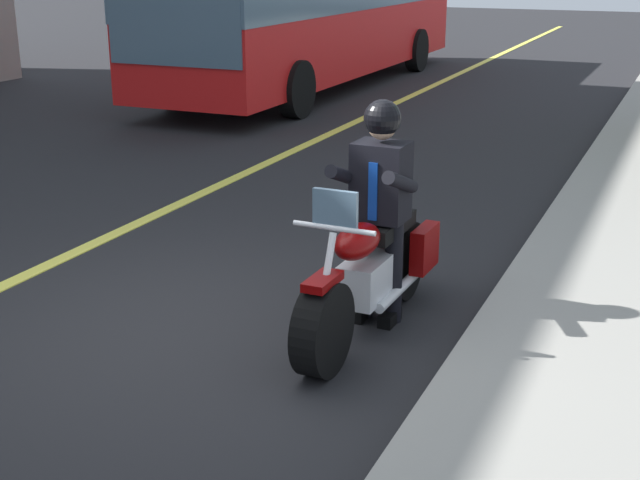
% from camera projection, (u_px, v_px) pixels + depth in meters
% --- Properties ---
extents(ground_plane, '(80.00, 80.00, 0.00)m').
position_uv_depth(ground_plane, '(191.00, 332.00, 6.70)').
color(ground_plane, black).
extents(motorcycle_main, '(2.21, 0.61, 1.26)m').
position_uv_depth(motorcycle_main, '(370.00, 273.00, 6.63)').
color(motorcycle_main, black).
rests_on(motorcycle_main, ground_plane).
extents(rider_main, '(0.63, 0.55, 1.74)m').
position_uv_depth(rider_main, '(380.00, 193.00, 6.61)').
color(rider_main, black).
rests_on(rider_main, ground_plane).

